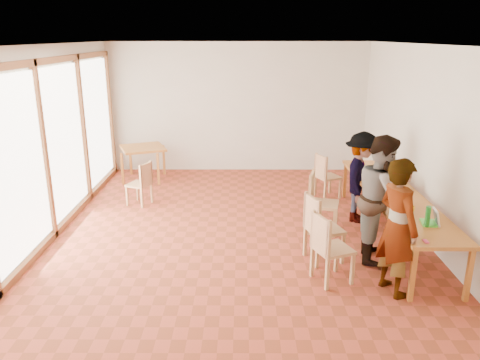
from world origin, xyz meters
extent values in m
plane|color=#A43E27|center=(0.00, 0.00, 0.00)|extent=(8.00, 8.00, 0.00)
cube|color=beige|center=(0.00, 4.00, 1.50)|extent=(6.00, 0.10, 3.00)
cube|color=beige|center=(0.00, -4.00, 1.50)|extent=(6.00, 0.10, 3.00)
cube|color=beige|center=(3.00, 0.00, 1.50)|extent=(0.10, 8.00, 3.00)
cube|color=white|center=(-2.96, 0.00, 1.50)|extent=(0.10, 8.00, 3.00)
cube|color=white|center=(0.00, 0.00, 3.02)|extent=(6.00, 8.00, 0.04)
cube|color=#AF6526|center=(2.50, 0.05, 0.72)|extent=(0.80, 4.00, 0.05)
cube|color=#AF6526|center=(2.16, -1.89, 0.35)|extent=(0.06, 0.06, 0.70)
cube|color=#AF6526|center=(2.16, 1.99, 0.35)|extent=(0.06, 0.06, 0.70)
cube|color=#AF6526|center=(2.84, -1.89, 0.35)|extent=(0.06, 0.06, 0.70)
cube|color=#AF6526|center=(2.84, 1.99, 0.35)|extent=(0.06, 0.06, 0.70)
cube|color=#AF6526|center=(-2.12, 3.20, 0.72)|extent=(0.90, 0.90, 0.05)
cube|color=#AF6526|center=(-2.51, 2.81, 0.35)|extent=(0.05, 0.05, 0.70)
cube|color=#AF6526|center=(-2.51, 3.59, 0.35)|extent=(0.05, 0.05, 0.70)
cube|color=#AF6526|center=(-1.73, 2.81, 0.35)|extent=(0.05, 0.05, 0.70)
cube|color=#AF6526|center=(-1.73, 3.59, 0.35)|extent=(0.05, 0.05, 0.70)
cube|color=tan|center=(1.28, -1.38, 0.45)|extent=(0.58, 0.58, 0.04)
cube|color=tan|center=(1.10, -1.46, 0.71)|extent=(0.20, 0.43, 0.47)
cube|color=tan|center=(1.28, -0.77, 0.47)|extent=(0.58, 0.58, 0.04)
cube|color=tan|center=(1.08, -0.84, 0.74)|extent=(0.19, 0.45, 0.48)
cube|color=tan|center=(1.44, 0.25, 0.48)|extent=(0.58, 0.58, 0.04)
cube|color=tan|center=(1.23, 0.31, 0.75)|extent=(0.17, 0.46, 0.49)
cube|color=tan|center=(1.82, 1.99, 0.42)|extent=(0.55, 0.55, 0.04)
cube|color=tan|center=(1.65, 1.91, 0.66)|extent=(0.20, 0.39, 0.43)
cube|color=tan|center=(-1.88, 1.56, 0.40)|extent=(0.51, 0.51, 0.04)
cube|color=tan|center=(-1.72, 1.49, 0.62)|extent=(0.19, 0.37, 0.41)
imported|color=gray|center=(2.00, -1.65, 0.88)|extent=(0.62, 0.75, 1.76)
imported|color=gray|center=(2.08, -0.68, 0.91)|extent=(0.84, 1.00, 1.83)
imported|color=gray|center=(2.14, 0.74, 0.79)|extent=(0.92, 1.17, 1.58)
cube|color=#49D63B|center=(2.55, -1.23, 0.76)|extent=(0.22, 0.28, 0.03)
cube|color=white|center=(2.64, -1.24, 0.86)|extent=(0.11, 0.24, 0.21)
cube|color=#49D63B|center=(2.53, 0.18, 0.76)|extent=(0.20, 0.27, 0.03)
cube|color=white|center=(2.62, 0.19, 0.86)|extent=(0.09, 0.24, 0.22)
cube|color=#49D63B|center=(2.49, 0.54, 0.76)|extent=(0.26, 0.30, 0.03)
cube|color=white|center=(2.57, 0.57, 0.85)|extent=(0.15, 0.24, 0.21)
imported|color=#E4A30D|center=(2.46, -0.80, 0.80)|extent=(0.15, 0.15, 0.09)
cylinder|color=#1B7623|center=(2.49, -1.32, 0.89)|extent=(0.07, 0.07, 0.28)
cylinder|color=silver|center=(2.70, 1.33, 0.80)|extent=(0.07, 0.07, 0.09)
cylinder|color=white|center=(2.76, 1.94, 0.78)|extent=(0.08, 0.08, 0.06)
cube|color=#EB3A71|center=(2.31, -1.79, 0.76)|extent=(0.05, 0.10, 0.01)
cube|color=black|center=(2.77, 1.09, 0.80)|extent=(0.16, 0.26, 0.09)
camera|label=1|loc=(0.09, -6.95, 3.13)|focal=35.00mm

